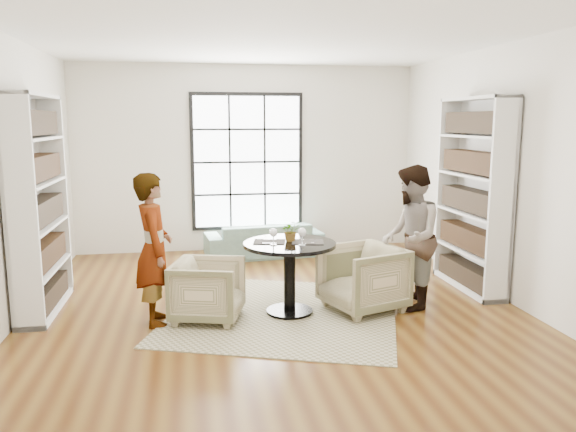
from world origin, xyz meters
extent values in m
plane|color=brown|center=(0.00, 0.00, 0.00)|extent=(6.00, 6.00, 0.00)
plane|color=silver|center=(0.00, 3.00, 1.50)|extent=(5.50, 0.00, 5.50)
plane|color=silver|center=(-2.75, 0.00, 1.50)|extent=(0.00, 6.00, 6.00)
plane|color=silver|center=(2.75, 0.00, 1.50)|extent=(0.00, 6.00, 6.00)
plane|color=silver|center=(0.00, -3.00, 1.50)|extent=(5.50, 0.00, 5.50)
plane|color=white|center=(0.00, 0.00, 3.00)|extent=(6.00, 6.00, 0.00)
cube|color=black|center=(0.00, 2.98, 1.45)|extent=(1.82, 0.06, 2.22)
cube|color=white|center=(0.00, 2.94, 1.45)|extent=(1.70, 0.02, 2.10)
cube|color=tan|center=(0.07, -0.28, 0.01)|extent=(3.10, 3.10, 0.01)
cylinder|color=black|center=(0.14, -0.28, 0.02)|extent=(0.52, 0.52, 0.04)
cylinder|color=black|center=(0.14, -0.28, 0.39)|extent=(0.13, 0.13, 0.72)
cylinder|color=black|center=(0.14, -0.28, 0.78)|extent=(1.01, 1.01, 0.04)
imported|color=slate|center=(0.20, 2.45, 0.27)|extent=(1.88, 0.89, 0.53)
imported|color=#C5BB8C|center=(-0.75, -0.33, 0.33)|extent=(0.88, 0.87, 0.66)
imported|color=#C6C58E|center=(0.96, -0.30, 0.37)|extent=(1.02, 1.01, 0.74)
imported|color=gray|center=(-1.30, -0.33, 0.80)|extent=(0.45, 0.62, 1.59)
imported|color=gray|center=(1.51, -0.30, 0.82)|extent=(0.83, 0.94, 1.63)
cube|color=black|center=(-0.08, -0.23, 0.81)|extent=(0.38, 0.32, 0.01)
cube|color=black|center=(0.33, -0.30, 0.81)|extent=(0.38, 0.32, 0.01)
cylinder|color=silver|center=(-0.06, -0.38, 0.81)|extent=(0.07, 0.07, 0.01)
cylinder|color=silver|center=(-0.06, -0.38, 0.86)|extent=(0.01, 0.01, 0.10)
sphere|color=maroon|center=(-0.06, -0.38, 0.94)|extent=(0.08, 0.08, 0.08)
ellipsoid|color=white|center=(-0.06, -0.38, 0.94)|extent=(0.08, 0.08, 0.09)
cylinder|color=silver|center=(0.24, -0.45, 0.81)|extent=(0.07, 0.07, 0.01)
cylinder|color=silver|center=(0.24, -0.45, 0.86)|extent=(0.01, 0.01, 0.11)
sphere|color=maroon|center=(0.24, -0.45, 0.95)|extent=(0.08, 0.08, 0.08)
ellipsoid|color=white|center=(0.24, -0.45, 0.95)|extent=(0.09, 0.09, 0.10)
imported|color=gray|center=(0.16, -0.22, 0.92)|extent=(0.23, 0.21, 0.23)
camera|label=1|loc=(-0.89, -6.16, 2.11)|focal=35.00mm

